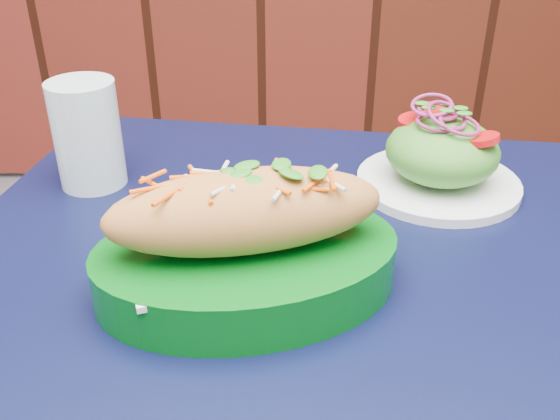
{
  "coord_description": "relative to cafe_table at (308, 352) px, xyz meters",
  "views": [
    {
      "loc": [
        -0.27,
        0.79,
        1.12
      ],
      "look_at": [
        -0.28,
        1.32,
        0.81
      ],
      "focal_mm": 40.0,
      "sensor_mm": 36.0,
      "label": 1
    }
  ],
  "objects": [
    {
      "name": "salad_plate",
      "position": [
        0.16,
        0.21,
        0.13
      ],
      "size": [
        0.2,
        0.2,
        0.11
      ],
      "rotation": [
        0.0,
        0.0,
        -0.39
      ],
      "color": "white",
      "rests_on": "cafe_table"
    },
    {
      "name": "banh_mi_basket",
      "position": [
        -0.06,
        -0.01,
        0.14
      ],
      "size": [
        0.33,
        0.25,
        0.13
      ],
      "rotation": [
        0.0,
        0.0,
        0.24
      ],
      "color": "#035711",
      "rests_on": "cafe_table"
    },
    {
      "name": "water_glass",
      "position": [
        -0.27,
        0.21,
        0.15
      ],
      "size": [
        0.08,
        0.08,
        0.13
      ],
      "primitive_type": "cylinder",
      "color": "silver",
      "rests_on": "cafe_table"
    },
    {
      "name": "cafe_table",
      "position": [
        0.0,
        0.0,
        0.0
      ],
      "size": [
        0.89,
        0.89,
        0.75
      ],
      "rotation": [
        0.0,
        0.0,
        -0.13
      ],
      "color": "black",
      "rests_on": "ground"
    }
  ]
}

